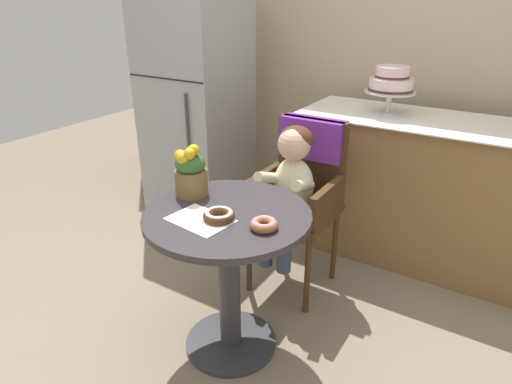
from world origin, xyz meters
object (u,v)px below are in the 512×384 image
(donut_mid, at_px, (264,224))
(flower_vase, at_px, (191,171))
(wicker_chair, at_px, (304,178))
(cafe_table, at_px, (229,255))
(seated_child, at_px, (290,181))
(refrigerator, at_px, (196,102))
(tiered_cake_stand, at_px, (391,83))
(donut_front, at_px, (219,215))

(donut_mid, bearing_deg, flower_vase, 166.79)
(wicker_chair, bearing_deg, cafe_table, -95.76)
(cafe_table, height_order, seated_child, seated_child)
(refrigerator, bearing_deg, cafe_table, -46.33)
(donut_mid, bearing_deg, wicker_chair, 104.13)
(seated_child, distance_m, tiered_cake_stand, 0.90)
(cafe_table, height_order, tiered_cake_stand, tiered_cake_stand)
(wicker_chair, relative_size, flower_vase, 3.90)
(donut_front, distance_m, refrigerator, 1.58)
(donut_front, xyz_separation_m, refrigerator, (-1.06, 1.17, 0.11))
(wicker_chair, relative_size, seated_child, 1.31)
(donut_front, bearing_deg, refrigerator, 132.14)
(wicker_chair, relative_size, refrigerator, 0.56)
(donut_mid, bearing_deg, donut_front, -170.81)
(cafe_table, height_order, donut_mid, donut_mid)
(wicker_chair, height_order, refrigerator, refrigerator)
(seated_child, distance_m, donut_front, 0.61)
(wicker_chair, xyz_separation_m, tiered_cake_stand, (0.25, 0.61, 0.45))
(tiered_cake_stand, bearing_deg, cafe_table, -101.71)
(flower_vase, bearing_deg, cafe_table, -14.98)
(cafe_table, bearing_deg, wicker_chair, 88.18)
(flower_vase, distance_m, refrigerator, 1.31)
(seated_child, bearing_deg, refrigerator, 152.12)
(donut_front, distance_m, flower_vase, 0.30)
(donut_front, xyz_separation_m, donut_mid, (0.20, 0.03, -0.00))
(donut_mid, bearing_deg, refrigerator, 137.76)
(wicker_chair, bearing_deg, refrigerator, 155.06)
(seated_child, bearing_deg, cafe_table, -92.35)
(donut_front, height_order, tiered_cake_stand, tiered_cake_stand)
(cafe_table, relative_size, donut_mid, 6.39)
(seated_child, relative_size, donut_mid, 6.45)
(donut_front, distance_m, donut_mid, 0.20)
(flower_vase, bearing_deg, wicker_chair, 66.71)
(donut_front, xyz_separation_m, flower_vase, (-0.26, 0.14, 0.09))
(donut_front, relative_size, flower_vase, 0.54)
(seated_child, distance_m, refrigerator, 1.22)
(tiered_cake_stand, bearing_deg, wicker_chair, -112.04)
(wicker_chair, bearing_deg, seated_child, -93.94)
(seated_child, height_order, flower_vase, flower_vase)
(seated_child, height_order, refrigerator, refrigerator)
(seated_child, height_order, donut_front, seated_child)
(donut_mid, bearing_deg, seated_child, 107.75)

